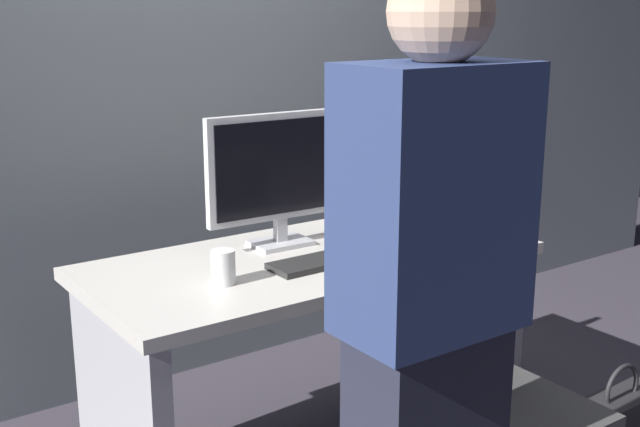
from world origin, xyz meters
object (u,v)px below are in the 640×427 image
(cup_near_keyboard, at_px, (223,267))
(person_at_desk, at_px, (429,332))
(desk, at_px, (311,319))
(monitor, at_px, (280,172))
(office_chair, at_px, (488,422))
(book_stack, at_px, (390,211))
(mouse, at_px, (406,239))
(keyboard, at_px, (332,259))
(cell_phone, at_px, (448,244))

(cup_near_keyboard, bearing_deg, person_at_desk, -83.55)
(desk, relative_size, monitor, 2.75)
(office_chair, bearing_deg, book_stack, 66.69)
(mouse, xyz_separation_m, cup_near_keyboard, (-0.71, -0.00, 0.03))
(person_at_desk, bearing_deg, keyboard, 69.02)
(office_chair, height_order, cell_phone, office_chair)
(cell_phone, bearing_deg, office_chair, -123.89)
(person_at_desk, xyz_separation_m, cell_phone, (0.74, 0.70, -0.09))
(monitor, relative_size, mouse, 5.41)
(office_chair, distance_m, monitor, 1.05)
(desk, distance_m, mouse, 0.42)
(desk, relative_size, cup_near_keyboard, 14.33)
(office_chair, relative_size, mouse, 9.40)
(keyboard, bearing_deg, desk, 93.20)
(monitor, xyz_separation_m, keyboard, (0.03, -0.25, -0.25))
(mouse, relative_size, book_stack, 0.45)
(monitor, relative_size, book_stack, 2.43)
(desk, relative_size, mouse, 14.85)
(office_chair, height_order, person_at_desk, person_at_desk)
(cup_near_keyboard, relative_size, cell_phone, 0.72)
(book_stack, bearing_deg, office_chair, -113.31)
(cup_near_keyboard, xyz_separation_m, cell_phone, (0.82, -0.09, -0.05))
(monitor, height_order, mouse, monitor)
(keyboard, relative_size, mouse, 4.30)
(office_chair, xyz_separation_m, cell_phone, (0.35, 0.54, 0.32))
(office_chair, relative_size, cup_near_keyboard, 9.07)
(office_chair, xyz_separation_m, mouse, (0.24, 0.63, 0.33))
(desk, distance_m, person_at_desk, 0.98)
(book_stack, relative_size, cell_phone, 1.54)
(mouse, distance_m, cell_phone, 0.14)
(desk, bearing_deg, person_at_desk, -108.19)
(office_chair, bearing_deg, cup_near_keyboard, 126.65)
(desk, bearing_deg, keyboard, -86.11)
(office_chair, distance_m, keyboard, 0.70)
(desk, height_order, office_chair, office_chair)
(monitor, height_order, keyboard, monitor)
(monitor, height_order, book_stack, monitor)
(person_at_desk, bearing_deg, book_stack, 53.76)
(mouse, xyz_separation_m, book_stack, (0.14, 0.25, 0.03))
(mouse, distance_m, cup_near_keyboard, 0.71)
(desk, xyz_separation_m, keyboard, (0.01, -0.11, 0.24))
(person_at_desk, xyz_separation_m, mouse, (0.62, 0.79, -0.08))
(cell_phone, bearing_deg, person_at_desk, -137.22)
(keyboard, relative_size, cup_near_keyboard, 4.15)
(desk, relative_size, cell_phone, 10.31)
(office_chair, relative_size, person_at_desk, 0.57)
(office_chair, relative_size, monitor, 1.74)
(person_at_desk, relative_size, book_stack, 7.38)
(monitor, relative_size, keyboard, 1.26)
(person_at_desk, xyz_separation_m, book_stack, (0.76, 1.04, -0.05))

